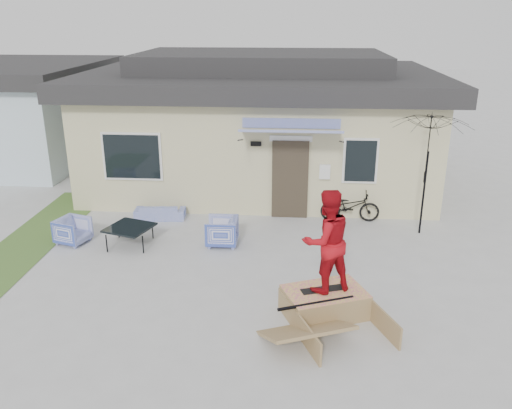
# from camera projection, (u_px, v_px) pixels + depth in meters

# --- Properties ---
(ground) EXTENTS (90.00, 90.00, 0.00)m
(ground) POSITION_uv_depth(u_px,v_px,m) (234.00, 299.00, 10.20)
(ground) COLOR #B0B0B0
(ground) RESTS_ON ground
(grass_strip) EXTENTS (1.40, 8.00, 0.01)m
(grass_strip) POSITION_uv_depth(u_px,v_px,m) (23.00, 247.00, 12.44)
(grass_strip) COLOR #3F632A
(grass_strip) RESTS_ON ground
(house) EXTENTS (10.80, 8.49, 4.10)m
(house) POSITION_uv_depth(u_px,v_px,m) (261.00, 120.00, 17.03)
(house) COLOR beige
(house) RESTS_ON ground
(loveseat) EXTENTS (1.36, 0.49, 0.52)m
(loveseat) POSITION_uv_depth(u_px,v_px,m) (160.00, 209.00, 14.12)
(loveseat) COLOR #2941AA
(loveseat) RESTS_ON ground
(armchair_left) EXTENTS (0.81, 0.83, 0.69)m
(armchair_left) POSITION_uv_depth(u_px,v_px,m) (73.00, 229.00, 12.59)
(armchair_left) COLOR #2941AA
(armchair_left) RESTS_ON ground
(armchair_right) EXTENTS (0.68, 0.73, 0.74)m
(armchair_right) POSITION_uv_depth(u_px,v_px,m) (222.00, 230.00, 12.49)
(armchair_right) COLOR #2941AA
(armchair_right) RESTS_ON ground
(coffee_table) EXTENTS (1.20, 1.20, 0.47)m
(coffee_table) POSITION_uv_depth(u_px,v_px,m) (130.00, 236.00, 12.50)
(coffee_table) COLOR black
(coffee_table) RESTS_ON ground
(bicycle) EXTENTS (1.55, 0.55, 0.99)m
(bicycle) POSITION_uv_depth(u_px,v_px,m) (350.00, 203.00, 13.89)
(bicycle) COLOR black
(bicycle) RESTS_ON ground
(patio_umbrella) EXTENTS (1.92, 1.77, 2.20)m
(patio_umbrella) POSITION_uv_depth(u_px,v_px,m) (427.00, 166.00, 12.68)
(patio_umbrella) COLOR black
(patio_umbrella) RESTS_ON ground
(skate_ramp) EXTENTS (2.01, 2.27, 0.47)m
(skate_ramp) POSITION_uv_depth(u_px,v_px,m) (325.00, 303.00, 9.63)
(skate_ramp) COLOR olive
(skate_ramp) RESTS_ON ground
(skateboard) EXTENTS (0.88, 0.48, 0.05)m
(skateboard) POSITION_uv_depth(u_px,v_px,m) (324.00, 289.00, 9.58)
(skateboard) COLOR black
(skateboard) RESTS_ON skate_ramp
(skater) EXTENTS (1.15, 1.05, 1.89)m
(skater) POSITION_uv_depth(u_px,v_px,m) (327.00, 239.00, 9.25)
(skater) COLOR #AA0D16
(skater) RESTS_ON skateboard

